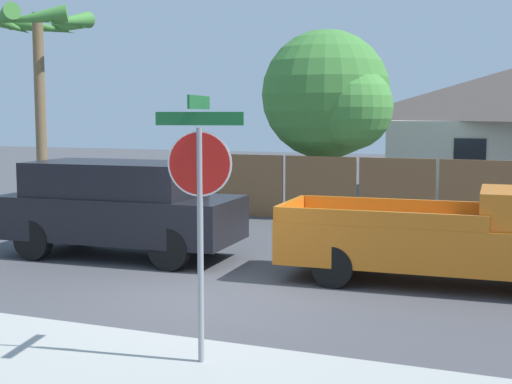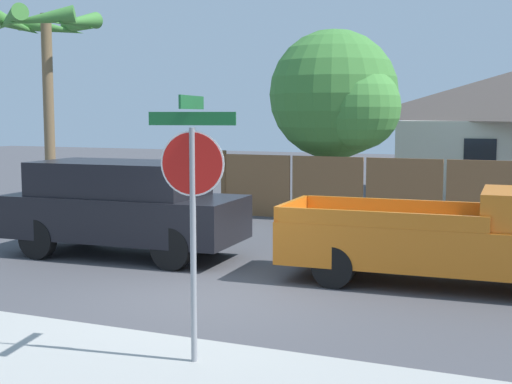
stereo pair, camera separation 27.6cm
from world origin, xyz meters
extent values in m
plane|color=#47474C|center=(0.00, 0.00, 0.00)|extent=(80.00, 80.00, 0.00)
cube|color=#A3A39E|center=(0.00, -3.60, 0.00)|extent=(36.00, 3.20, 0.01)
cube|color=brown|center=(-2.74, 8.39, 0.86)|extent=(1.97, 0.06, 1.72)
cube|color=brown|center=(-0.69, 8.39, 0.86)|extent=(1.97, 0.06, 1.72)
cube|color=brown|center=(1.36, 8.39, 0.86)|extent=(1.97, 0.06, 1.72)
cube|color=brown|center=(3.41, 8.39, 0.86)|extent=(1.97, 0.06, 1.72)
cube|color=brown|center=(-3.77, 8.39, 0.91)|extent=(0.12, 0.12, 1.82)
cube|color=black|center=(2.68, 13.77, 1.52)|extent=(1.00, 0.04, 1.10)
cylinder|color=brown|center=(-0.98, 9.81, 1.01)|extent=(0.40, 0.40, 2.03)
sphere|color=#428438|center=(-0.98, 9.81, 3.40)|extent=(3.67, 3.67, 3.67)
sphere|color=#478F3C|center=(-0.15, 9.35, 3.03)|extent=(2.38, 2.38, 2.38)
cylinder|color=brown|center=(-7.53, 5.51, 2.73)|extent=(0.28, 0.28, 5.47)
cone|color=#428438|center=(-6.57, 5.51, 5.20)|extent=(0.44, 1.80, 0.71)
cone|color=#428438|center=(-7.05, 6.34, 5.20)|extent=(1.78, 1.28, 0.71)
cone|color=#428438|center=(-8.01, 6.34, 5.20)|extent=(1.78, 1.28, 0.71)
cone|color=#428438|center=(-8.49, 5.51, 5.20)|extent=(0.44, 1.80, 0.71)
cone|color=#428438|center=(-8.01, 4.68, 5.20)|extent=(1.78, 1.28, 0.71)
cone|color=#428438|center=(-7.05, 4.68, 5.20)|extent=(1.78, 1.28, 0.71)
cube|color=black|center=(-2.97, 2.16, 0.81)|extent=(4.84, 2.18, 0.85)
cube|color=black|center=(-3.09, 2.16, 1.57)|extent=(3.41, 1.95, 0.67)
cube|color=black|center=(-1.52, 2.24, 1.57)|extent=(0.15, 1.71, 0.57)
cylinder|color=black|center=(-1.55, 3.10, 0.40)|extent=(0.80, 0.22, 0.80)
cylinder|color=black|center=(-1.46, 1.38, 0.40)|extent=(0.80, 0.22, 0.80)
cylinder|color=black|center=(-4.49, 2.94, 0.40)|extent=(0.80, 0.22, 0.80)
cylinder|color=black|center=(-4.40, 1.23, 0.40)|extent=(0.80, 0.22, 0.80)
cube|color=orange|center=(3.28, 2.16, 0.70)|extent=(5.44, 2.14, 0.73)
cube|color=orange|center=(2.33, 3.00, 1.19)|extent=(3.36, 0.26, 0.25)
cube|color=orange|center=(2.42, 1.23, 1.19)|extent=(3.36, 0.26, 0.25)
cube|color=orange|center=(0.65, 2.02, 1.19)|extent=(0.17, 1.77, 0.25)
cylinder|color=black|center=(1.58, 2.89, 0.35)|extent=(0.70, 0.22, 0.70)
cylinder|color=black|center=(1.66, 1.26, 0.35)|extent=(0.70, 0.22, 0.70)
cylinder|color=gray|center=(1.21, -2.75, 1.35)|extent=(0.07, 0.07, 2.71)
cylinder|color=red|center=(1.21, -2.75, 2.30)|extent=(0.69, 0.17, 0.70)
cylinder|color=white|center=(1.21, -2.75, 2.30)|extent=(0.73, 0.17, 0.74)
cube|color=#19602D|center=(1.21, -2.75, 2.81)|extent=(0.99, 0.23, 0.15)
cube|color=#19602D|center=(1.21, -2.75, 2.99)|extent=(0.21, 0.89, 0.15)
camera|label=1|loc=(4.76, -9.93, 2.86)|focal=50.00mm
camera|label=2|loc=(5.01, -9.82, 2.86)|focal=50.00mm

